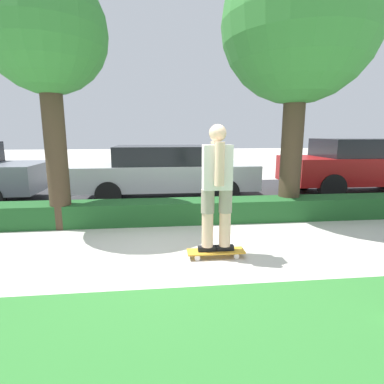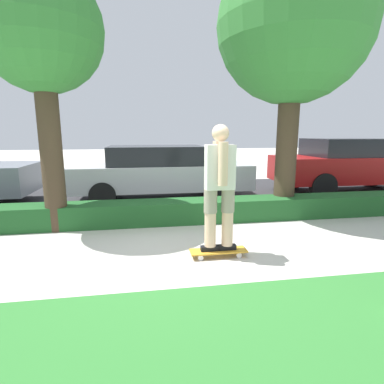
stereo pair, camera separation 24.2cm
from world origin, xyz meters
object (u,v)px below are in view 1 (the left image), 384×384
(skateboard, at_px, (216,252))
(tree_near, at_px, (46,37))
(skater_person, at_px, (217,186))
(parked_car_middle, at_px, (166,171))
(parked_car_rear, at_px, (362,165))
(tree_mid, at_px, (299,26))

(skateboard, height_order, tree_near, tree_near)
(skater_person, relative_size, parked_car_middle, 0.38)
(tree_near, height_order, parked_car_rear, tree_near)
(skater_person, height_order, parked_car_middle, skater_person)
(skater_person, xyz_separation_m, tree_mid, (1.91, 1.95, 2.69))
(parked_car_middle, bearing_deg, skateboard, -81.49)
(tree_near, relative_size, parked_car_rear, 0.97)
(skater_person, xyz_separation_m, parked_car_rear, (5.01, 4.02, -0.19))
(skater_person, height_order, parked_car_rear, skater_person)
(tree_mid, bearing_deg, parked_car_rear, 33.82)
(skater_person, bearing_deg, tree_mid, 45.48)
(skateboard, distance_m, skater_person, 0.95)
(skateboard, height_order, parked_car_rear, parked_car_rear)
(skateboard, bearing_deg, tree_near, 147.34)
(skateboard, distance_m, parked_car_rear, 6.46)
(skater_person, distance_m, tree_mid, 3.83)
(skateboard, height_order, tree_mid, tree_mid)
(skateboard, xyz_separation_m, parked_car_rear, (5.01, 4.02, 0.76))
(tree_mid, bearing_deg, tree_near, -176.33)
(tree_near, bearing_deg, parked_car_rear, 17.26)
(skateboard, relative_size, parked_car_rear, 0.18)
(tree_mid, relative_size, parked_car_middle, 1.15)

